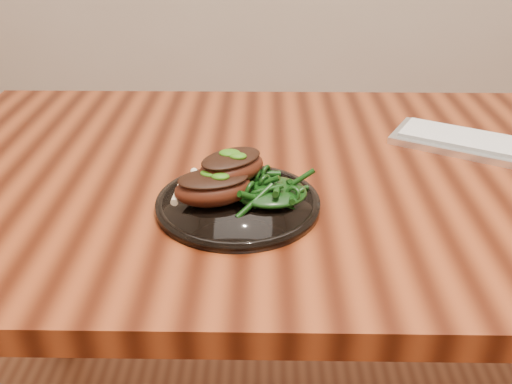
# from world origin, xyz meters

# --- Properties ---
(desk) EXTENTS (1.60, 0.80, 0.75)m
(desk) POSITION_xyz_m (0.00, 0.00, 0.67)
(desk) COLOR #361106
(desk) RESTS_ON ground
(plate) EXTENTS (0.24, 0.24, 0.01)m
(plate) POSITION_xyz_m (-0.23, -0.13, 0.76)
(plate) COLOR black
(plate) RESTS_ON desk
(lamb_chop_front) EXTENTS (0.13, 0.10, 0.05)m
(lamb_chop_front) POSITION_xyz_m (-0.27, -0.14, 0.79)
(lamb_chop_front) COLOR #44190D
(lamb_chop_front) RESTS_ON plate
(lamb_chop_back) EXTENTS (0.13, 0.12, 0.05)m
(lamb_chop_back) POSITION_xyz_m (-0.24, -0.11, 0.81)
(lamb_chop_back) COLOR #44190D
(lamb_chop_back) RESTS_ON plate
(herb_smear) EXTENTS (0.08, 0.05, 0.01)m
(herb_smear) POSITION_xyz_m (-0.26, -0.08, 0.77)
(herb_smear) COLOR #1B4F08
(herb_smear) RESTS_ON plate
(greens_heap) EXTENTS (0.11, 0.10, 0.04)m
(greens_heap) POSITION_xyz_m (-0.19, -0.13, 0.78)
(greens_heap) COLOR black
(greens_heap) RESTS_ON plate
(keyboard) EXTENTS (0.40, 0.29, 0.02)m
(keyboard) POSITION_xyz_m (0.23, 0.06, 0.76)
(keyboard) COLOR silver
(keyboard) RESTS_ON desk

